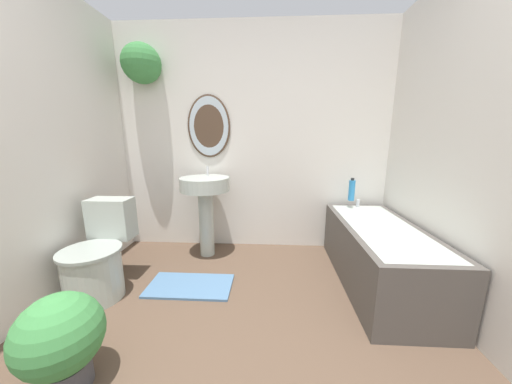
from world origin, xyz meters
TOP-DOWN VIEW (x-y plane):
  - wall_back at (-0.14, 2.32)m, footprint 3.01×0.39m
  - wall_left at (-1.48, 1.15)m, footprint 0.06×2.43m
  - wall_right at (1.48, 1.15)m, footprint 0.06×2.43m
  - toilet at (-1.17, 1.28)m, footprint 0.44×0.62m
  - pedestal_sink at (-0.47, 2.02)m, footprint 0.50×0.50m
  - bathtub at (1.12, 1.55)m, footprint 0.61×1.41m
  - shampoo_bottle at (1.04, 2.13)m, footprint 0.06×0.06m
  - potted_plant at (-0.82, 0.49)m, footprint 0.40×0.40m
  - bath_mat at (-0.47, 1.39)m, footprint 0.70×0.37m

SIDE VIEW (x-z plane):
  - bath_mat at x=-0.47m, z-range 0.00..0.02m
  - bathtub at x=1.12m, z-range -0.03..0.57m
  - potted_plant at x=-0.82m, z-range 0.03..0.53m
  - toilet at x=-1.17m, z-range -0.07..0.66m
  - pedestal_sink at x=-0.47m, z-range 0.17..1.11m
  - shampoo_bottle at x=1.04m, z-range 0.59..0.82m
  - wall_left at x=-1.48m, z-range 0.00..2.40m
  - wall_right at x=1.48m, z-range 0.00..2.40m
  - wall_back at x=-0.14m, z-range 0.10..2.50m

